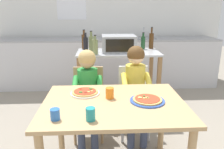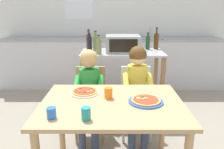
# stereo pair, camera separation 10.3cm
# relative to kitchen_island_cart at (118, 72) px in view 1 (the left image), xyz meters

# --- Properties ---
(ground_plane) EXTENTS (11.51, 11.51, 0.00)m
(ground_plane) POSITION_rel_kitchen_island_cart_xyz_m (-0.14, -0.18, -0.60)
(ground_plane) COLOR gray
(back_wall_tiled) EXTENTS (4.67, 0.14, 2.70)m
(back_wall_tiled) POSITION_rel_kitchen_island_cart_xyz_m (-0.14, 1.61, 0.75)
(back_wall_tiled) COLOR white
(back_wall_tiled) RESTS_ON ground
(kitchen_counter) EXTENTS (4.21, 0.60, 1.12)m
(kitchen_counter) POSITION_rel_kitchen_island_cart_xyz_m (-0.14, 1.20, -0.14)
(kitchen_counter) COLOR silver
(kitchen_counter) RESTS_ON ground
(kitchen_island_cart) EXTENTS (1.13, 0.56, 0.90)m
(kitchen_island_cart) POSITION_rel_kitchen_island_cart_xyz_m (0.00, 0.00, 0.00)
(kitchen_island_cart) COLOR #B7BABF
(kitchen_island_cart) RESTS_ON ground
(toaster_oven) EXTENTS (0.46, 0.37, 0.22)m
(toaster_oven) POSITION_rel_kitchen_island_cart_xyz_m (0.01, 0.02, 0.41)
(toaster_oven) COLOR #999BA0
(toaster_oven) RESTS_ON kitchen_island_cart
(bottle_clear_vinegar) EXTENTS (0.06, 0.06, 0.27)m
(bottle_clear_vinegar) POSITION_rel_kitchen_island_cart_xyz_m (-0.44, -0.08, 0.41)
(bottle_clear_vinegar) COLOR black
(bottle_clear_vinegar) RESTS_ON kitchen_island_cart
(bottle_brown_beer) EXTENTS (0.07, 0.07, 0.28)m
(bottle_brown_beer) POSITION_rel_kitchen_island_cart_xyz_m (-0.37, 0.06, 0.41)
(bottle_brown_beer) COLOR olive
(bottle_brown_beer) RESTS_ON kitchen_island_cart
(bottle_tall_green_wine) EXTENTS (0.07, 0.07, 0.31)m
(bottle_tall_green_wine) POSITION_rel_kitchen_island_cart_xyz_m (0.50, 0.21, 0.42)
(bottle_tall_green_wine) COLOR #4C2D14
(bottle_tall_green_wine) RESTS_ON kitchen_island_cart
(bottle_dark_olive_oil) EXTENTS (0.07, 0.07, 0.25)m
(bottle_dark_olive_oil) POSITION_rel_kitchen_island_cart_xyz_m (-0.31, -0.18, 0.40)
(bottle_dark_olive_oil) COLOR olive
(bottle_dark_olive_oil) RESTS_ON kitchen_island_cart
(bottle_squat_spirits) EXTENTS (0.07, 0.07, 0.28)m
(bottle_squat_spirits) POSITION_rel_kitchen_island_cart_xyz_m (-0.48, 0.20, 0.41)
(bottle_squat_spirits) COLOR #4C2D14
(bottle_squat_spirits) RESTS_ON kitchen_island_cart
(bottle_slim_sauce) EXTENTS (0.06, 0.06, 0.24)m
(bottle_slim_sauce) POSITION_rel_kitchen_island_cart_xyz_m (0.37, 0.18, 0.40)
(bottle_slim_sauce) COLOR #1E4723
(bottle_slim_sauce) RESTS_ON kitchen_island_cart
(dining_table) EXTENTS (1.18, 0.88, 0.73)m
(dining_table) POSITION_rel_kitchen_island_cart_xyz_m (-0.14, -1.33, 0.02)
(dining_table) COLOR tan
(dining_table) RESTS_ON ground
(dining_chair_left) EXTENTS (0.36, 0.36, 0.81)m
(dining_chair_left) POSITION_rel_kitchen_island_cart_xyz_m (-0.39, -0.62, -0.12)
(dining_chair_left) COLOR tan
(dining_chair_left) RESTS_ON ground
(dining_chair_right) EXTENTS (0.36, 0.36, 0.81)m
(dining_chair_right) POSITION_rel_kitchen_island_cart_xyz_m (0.14, -0.60, -0.12)
(dining_chair_right) COLOR silver
(dining_chair_right) RESTS_ON ground
(child_in_green_shirt) EXTENTS (0.32, 0.42, 1.03)m
(child_in_green_shirt) POSITION_rel_kitchen_island_cart_xyz_m (-0.39, -0.74, 0.07)
(child_in_green_shirt) COLOR #424C6B
(child_in_green_shirt) RESTS_ON ground
(child_in_yellow_shirt) EXTENTS (0.32, 0.42, 1.07)m
(child_in_yellow_shirt) POSITION_rel_kitchen_island_cart_xyz_m (0.14, -0.72, 0.09)
(child_in_yellow_shirt) COLOR #424C6B
(child_in_yellow_shirt) RESTS_ON ground
(pizza_plate_white) EXTENTS (0.26, 0.26, 0.03)m
(pizza_plate_white) POSITION_rel_kitchen_island_cart_xyz_m (-0.39, -1.13, 0.14)
(pizza_plate_white) COLOR white
(pizza_plate_white) RESTS_ON dining_table
(pizza_plate_blue_rimmed) EXTENTS (0.29, 0.29, 0.03)m
(pizza_plate_blue_rimmed) POSITION_rel_kitchen_island_cart_xyz_m (0.14, -1.33, 0.14)
(pizza_plate_blue_rimmed) COLOR #3356B7
(pizza_plate_blue_rimmed) RESTS_ON dining_table
(drinking_cup_orange) EXTENTS (0.07, 0.07, 0.09)m
(drinking_cup_orange) POSITION_rel_kitchen_island_cart_xyz_m (-0.17, -1.25, 0.17)
(drinking_cup_orange) COLOR orange
(drinking_cup_orange) RESTS_ON dining_table
(drinking_cup_blue) EXTENTS (0.07, 0.07, 0.08)m
(drinking_cup_blue) POSITION_rel_kitchen_island_cart_xyz_m (-0.57, -1.61, 0.17)
(drinking_cup_blue) COLOR blue
(drinking_cup_blue) RESTS_ON dining_table
(drinking_cup_teal) EXTENTS (0.07, 0.07, 0.09)m
(drinking_cup_teal) POSITION_rel_kitchen_island_cart_xyz_m (-0.32, -1.64, 0.17)
(drinking_cup_teal) COLOR teal
(drinking_cup_teal) RESTS_ON dining_table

